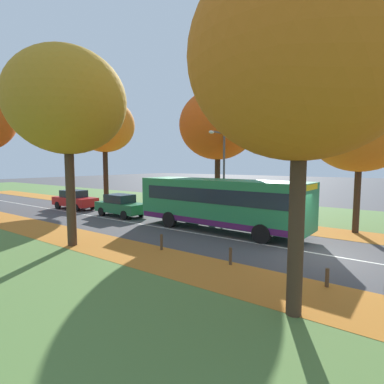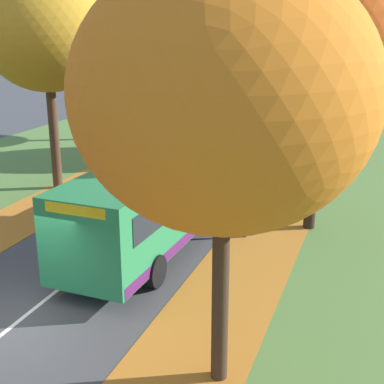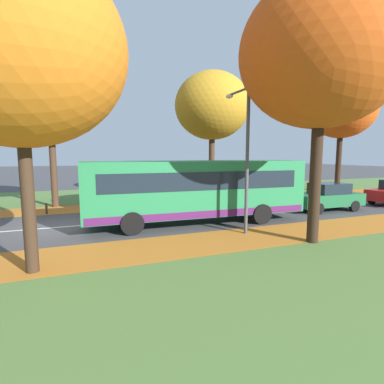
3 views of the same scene
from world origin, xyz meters
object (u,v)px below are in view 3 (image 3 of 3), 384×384
object	(u,v)px
tree_left_nearest	(50,102)
car_green_lead	(327,197)
bollard_third	(167,201)
tree_right_near	(322,54)
bollard_nearest	(46,209)
tree_left_mid	(342,108)
bollard_second	(111,204)
tree_right_nearest	(18,50)
streetlamp_right	(243,143)
tree_left_near	(212,106)
bus	(196,188)

from	to	relation	value
tree_left_nearest	car_green_lead	distance (m)	17.55
tree_left_nearest	car_green_lead	xyz separation A→B (m)	(7.15, 15.00, -5.63)
bollard_third	tree_right_near	bearing A→B (deg)	16.58
tree_right_near	bollard_nearest	bearing A→B (deg)	-134.14
tree_left_mid	tree_right_near	distance (m)	17.38
tree_left_nearest	bollard_third	xyz separation A→B (m)	(2.34, 6.67, -6.08)
bollard_nearest	bollard_second	distance (m)	3.49
tree_right_near	bollard_third	bearing A→B (deg)	-163.42
tree_left_nearest	bollard_nearest	distance (m)	6.58
tree_right_nearest	car_green_lead	xyz separation A→B (m)	(-4.19, 14.95, -5.14)
bollard_second	streetlamp_right	distance (m)	9.20
tree_left_near	tree_left_mid	xyz separation A→B (m)	(0.23, 12.09, 0.47)
bollard_nearest	tree_left_mid	bearing A→B (deg)	94.26
bollard_second	bollard_third	world-z (taller)	bollard_third
bollard_second	bus	bearing A→B (deg)	34.70
tree_right_near	bollard_nearest	xyz separation A→B (m)	(-9.54, -9.83, -6.47)
bollard_nearest	car_green_lead	size ratio (longest dim) A/B	0.14
tree_left_mid	bollard_second	bearing A→B (deg)	-84.84
tree_right_near	car_green_lead	world-z (taller)	tree_right_near
tree_left_nearest	streetlamp_right	size ratio (longest dim) A/B	1.49
tree_left_nearest	tree_left_mid	distance (m)	22.76
bollard_second	bus	world-z (taller)	bus
tree_left_nearest	bus	distance (m)	10.97
tree_left_near	tree_left_mid	world-z (taller)	tree_left_mid
tree_left_nearest	tree_left_near	size ratio (longest dim) A/B	0.98
bollard_third	streetlamp_right	size ratio (longest dim) A/B	0.12
bollard_second	bollard_third	xyz separation A→B (m)	(-0.07, 3.49, 0.02)
bollard_nearest	bollard_third	size ratio (longest dim) A/B	0.84
bollard_nearest	tree_right_near	bearing A→B (deg)	45.86
bollard_nearest	streetlamp_right	bearing A→B (deg)	48.35
bollard_second	car_green_lead	size ratio (longest dim) A/B	0.16
tree_right_nearest	bollard_second	xyz separation A→B (m)	(-8.93, 3.12, -5.62)
tree_left_nearest	tree_left_mid	world-z (taller)	tree_left_mid
car_green_lead	bus	bearing A→B (deg)	-88.53
tree_right_nearest	car_green_lead	world-z (taller)	tree_right_nearest
bollard_third	bus	bearing A→B (deg)	-0.65
tree_right_nearest	streetlamp_right	xyz separation A→B (m)	(-1.75, 7.76, -2.22)
tree_left_mid	bollard_second	world-z (taller)	tree_left_mid
tree_right_nearest	bus	size ratio (longest dim) A/B	0.81
tree_left_mid	bollard_second	distance (m)	20.81
tree_left_near	bollard_third	bearing A→B (deg)	-64.19
tree_left_nearest	tree_left_mid	size ratio (longest dim) A/B	0.92
streetlamp_right	bus	distance (m)	3.25
tree_left_near	bollard_nearest	xyz separation A→B (m)	(1.95, -10.96, -6.42)
tree_left_near	tree_left_nearest	bearing A→B (deg)	-92.21
streetlamp_right	bus	size ratio (longest dim) A/B	0.57
tree_right_nearest	tree_right_near	bearing A→B (deg)	86.64
tree_left_nearest	bollard_second	size ratio (longest dim) A/B	13.15
bollard_nearest	car_green_lead	world-z (taller)	car_green_lead
tree_left_near	streetlamp_right	size ratio (longest dim) A/B	1.53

